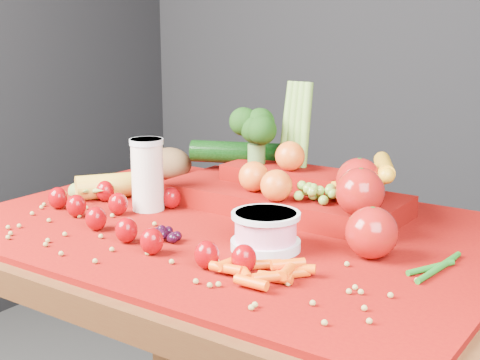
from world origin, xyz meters
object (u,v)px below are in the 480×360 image
Objects in this scene: milk_glass at (147,172)px; yogurt_bowl at (266,230)px; produce_mound at (298,185)px; table at (234,275)px.

milk_glass is 0.35m from yogurt_bowl.
milk_glass is 1.23× the size of yogurt_bowl.
milk_glass is at bearing -148.98° from produce_mound.
produce_mound reaches higher than table.
yogurt_bowl is at bearing -33.76° from table.
milk_glass is 0.25× the size of produce_mound.
produce_mound is at bearing 106.69° from yogurt_bowl.
yogurt_bowl reaches higher than table.
table is 0.29m from milk_glass.
produce_mound reaches higher than yogurt_bowl.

